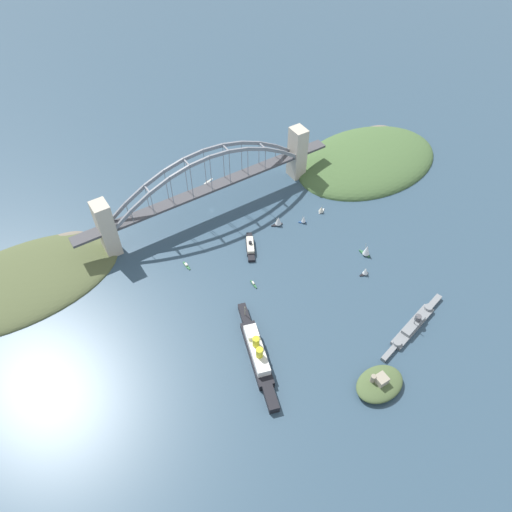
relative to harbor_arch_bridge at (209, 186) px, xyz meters
name	(u,v)px	position (x,y,z in m)	size (l,w,h in m)	color
ground_plane	(211,210)	(0.00, 0.00, -29.03)	(1400.00, 1400.00, 0.00)	#334C60
harbor_arch_bridge	(209,186)	(0.00, 0.00, 0.00)	(258.73, 16.18, 66.27)	beige
headland_west_shore	(367,160)	(-177.22, 21.00, -29.03)	(162.14, 110.23, 27.38)	#476638
headland_east_shore	(22,282)	(176.53, -7.47, -29.03)	(169.17, 93.01, 16.52)	#515B38
ocean_liner	(257,352)	(49.22, 157.48, -23.14)	(33.17, 88.59, 20.75)	black
naval_cruiser	(413,325)	(-65.88, 200.41, -26.36)	(79.55, 23.35, 16.15)	gray
harbor_ferry_steamer	(250,246)	(-4.63, 62.53, -26.60)	(20.67, 32.33, 7.98)	black
fort_island_mid_harbor	(380,384)	(-9.95, 223.54, -24.73)	(36.46, 26.23, 13.97)	#4C6038
seaplane_taxiing_near_bridge	(209,183)	(-16.40, -34.66, -26.90)	(11.59, 7.46, 4.92)	#B7B7B2
small_boat_0	(365,271)	(-70.11, 140.03, -25.14)	(8.34, 5.07, 8.44)	black
small_boat_1	(253,284)	(15.13, 98.87, -28.15)	(1.85, 9.33, 2.47)	#2D6B3D
small_boat_2	(278,221)	(-42.07, 51.26, -23.96)	(10.87, 7.30, 10.92)	black
small_boat_3	(186,265)	(52.57, 50.73, -28.25)	(2.81, 10.52, 2.23)	#2D6B3D
small_boat_4	(321,209)	(-86.21, 58.91, -25.39)	(8.54, 6.11, 7.87)	silver
small_boat_5	(304,219)	(-63.66, 61.28, -24.89)	(7.10, 5.60, 8.81)	#234C8C
small_boat_6	(367,250)	(-85.46, 123.41, -23.05)	(7.06, 11.04, 12.89)	#2D6B3D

